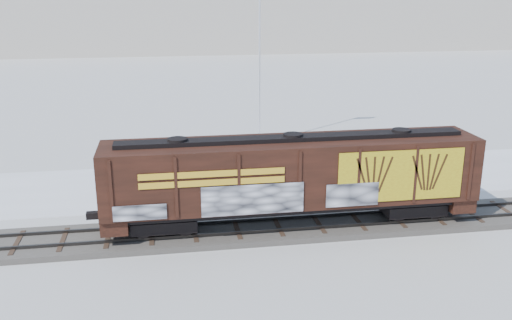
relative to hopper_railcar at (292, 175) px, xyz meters
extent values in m
plane|color=white|center=(-0.67, 0.01, -2.83)|extent=(500.00, 500.00, 0.00)
cube|color=#59544C|center=(-0.67, 0.01, -2.69)|extent=(50.00, 3.40, 0.28)
cube|color=#33302D|center=(-0.67, -0.71, -2.47)|extent=(50.00, 0.10, 0.15)
cube|color=#33302D|center=(-0.67, 0.73, -2.47)|extent=(50.00, 0.10, 0.15)
cube|color=white|center=(-0.67, 7.51, -2.81)|extent=(40.00, 8.00, 0.03)
cube|color=white|center=(-0.67, 95.01, 3.17)|extent=(360.00, 40.00, 12.00)
cube|color=black|center=(-6.09, 0.01, -1.95)|extent=(3.00, 2.00, 0.90)
cube|color=black|center=(6.08, 0.01, -1.95)|extent=(3.00, 2.00, 0.90)
cylinder|color=black|center=(-7.04, -0.77, -1.95)|extent=(0.90, 0.12, 0.90)
cube|color=black|center=(0.00, 0.01, -1.42)|extent=(17.69, 2.40, 0.25)
cube|color=#36170E|center=(0.00, 0.01, 0.20)|extent=(17.69, 3.00, 2.99)
cube|color=black|center=(0.00, 0.01, 1.79)|extent=(16.28, 0.90, 0.20)
cube|color=gold|center=(4.77, -1.53, 0.20)|extent=(6.01, 0.03, 2.42)
cube|color=gold|center=(-3.90, -1.53, 0.55)|extent=(6.37, 0.02, 0.70)
cube|color=white|center=(-2.13, -1.54, -0.55)|extent=(4.60, 0.03, 1.40)
cylinder|color=silver|center=(1.15, 15.98, -2.73)|extent=(0.90, 0.90, 0.20)
cylinder|color=silver|center=(1.15, 15.98, 3.87)|extent=(0.14, 0.14, 13.40)
imported|color=#B1B3B8|center=(-6.32, 7.20, -2.11)|extent=(4.33, 2.91, 1.37)
imported|color=silver|center=(-2.15, 5.93, -2.04)|extent=(4.90, 3.06, 1.52)
imported|color=black|center=(1.43, 7.00, -2.18)|extent=(4.34, 1.89, 1.24)
camera|label=1|loc=(-5.84, -24.93, 8.46)|focal=40.00mm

